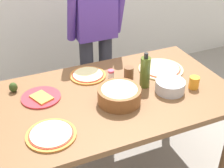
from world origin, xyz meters
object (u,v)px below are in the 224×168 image
at_px(dining_table, 115,105).
at_px(plate_with_slice, 41,97).
at_px(pizza_second_cooked, 51,134).
at_px(cup_orange, 194,83).
at_px(salt_shaker, 111,77).
at_px(pizza_raw_on_board, 161,69).
at_px(popcorn_bowl, 119,94).
at_px(pizza_cooked_on_tray, 88,75).
at_px(cup_small_brown, 129,73).
at_px(mixing_bowl_steel, 170,86).
at_px(olive_oil_bottle, 145,72).
at_px(person_cook, 95,27).
at_px(avocado, 13,87).

distance_m(dining_table, plate_with_slice, 0.50).
height_order(dining_table, pizza_second_cooked, pizza_second_cooked).
xyz_separation_m(cup_orange, salt_shaker, (-0.50, 0.28, 0.01)).
xyz_separation_m(pizza_raw_on_board, popcorn_bowl, (-0.47, -0.26, 0.05)).
xyz_separation_m(pizza_second_cooked, salt_shaker, (0.53, 0.38, 0.04)).
bearing_deg(pizza_second_cooked, pizza_cooked_on_tray, 52.61).
xyz_separation_m(popcorn_bowl, cup_small_brown, (0.19, 0.25, -0.02)).
distance_m(pizza_second_cooked, salt_shaker, 0.65).
xyz_separation_m(popcorn_bowl, mixing_bowl_steel, (0.37, -0.02, -0.02)).
bearing_deg(pizza_cooked_on_tray, cup_small_brown, -27.21).
height_order(dining_table, popcorn_bowl, popcorn_bowl).
distance_m(plate_with_slice, olive_oil_bottle, 0.72).
bearing_deg(pizza_cooked_on_tray, dining_table, -73.49).
bearing_deg(salt_shaker, pizza_second_cooked, -144.23).
relative_size(mixing_bowl_steel, olive_oil_bottle, 0.78).
xyz_separation_m(pizza_cooked_on_tray, pizza_second_cooked, (-0.41, -0.54, 0.00)).
bearing_deg(pizza_raw_on_board, dining_table, -160.32).
bearing_deg(plate_with_slice, person_cook, 44.56).
relative_size(popcorn_bowl, avocado, 4.00).
xyz_separation_m(mixing_bowl_steel, cup_small_brown, (-0.18, 0.28, 0.00)).
bearing_deg(cup_orange, avocado, 158.78).
distance_m(pizza_second_cooked, avocado, 0.56).
bearing_deg(cup_small_brown, person_cook, 92.55).
bearing_deg(person_cook, pizza_cooked_on_tray, -117.46).
bearing_deg(olive_oil_bottle, pizza_raw_on_board, 34.24).
xyz_separation_m(dining_table, cup_small_brown, (0.18, 0.16, 0.13)).
height_order(person_cook, cup_orange, person_cook).
bearing_deg(cup_small_brown, pizza_raw_on_board, 1.07).
xyz_separation_m(person_cook, pizza_second_cooked, (-0.65, -1.00, -0.17)).
relative_size(cup_orange, cup_small_brown, 1.00).
distance_m(pizza_second_cooked, cup_orange, 1.03).
xyz_separation_m(popcorn_bowl, olive_oil_bottle, (0.24, 0.10, 0.05)).
height_order(pizza_second_cooked, plate_with_slice, plate_with_slice).
xyz_separation_m(cup_orange, cup_small_brown, (-0.35, 0.30, 0.00)).
bearing_deg(mixing_bowl_steel, pizza_second_cooked, -171.62).
relative_size(cup_orange, avocado, 1.21).
bearing_deg(avocado, dining_table, -25.85).
distance_m(pizza_cooked_on_tray, mixing_bowl_steel, 0.61).
relative_size(pizza_raw_on_board, popcorn_bowl, 1.21).
relative_size(olive_oil_bottle, cup_small_brown, 3.01).
relative_size(popcorn_bowl, cup_orange, 3.29).
relative_size(person_cook, plate_with_slice, 6.23).
distance_m(person_cook, avocado, 0.91).
xyz_separation_m(plate_with_slice, salt_shaker, (0.50, -0.01, 0.04)).
bearing_deg(pizza_second_cooked, popcorn_bowl, 16.95).
distance_m(pizza_cooked_on_tray, pizza_second_cooked, 0.68).
height_order(person_cook, olive_oil_bottle, person_cook).
bearing_deg(mixing_bowl_steel, dining_table, 161.67).
distance_m(olive_oil_bottle, salt_shaker, 0.24).
relative_size(pizza_second_cooked, popcorn_bowl, 1.02).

